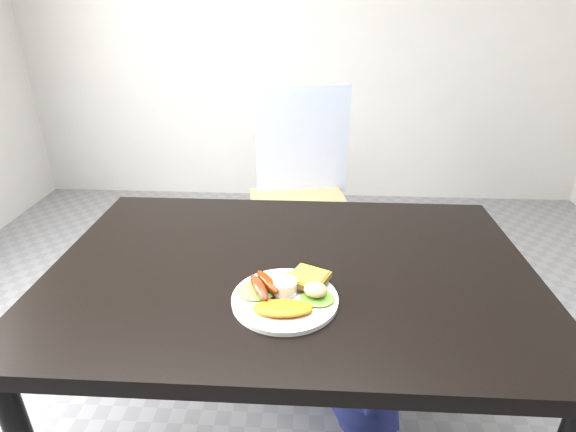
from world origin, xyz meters
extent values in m
cube|color=silver|center=(0.00, 2.25, 1.35)|extent=(4.00, 0.04, 2.70)
cube|color=black|center=(0.00, 0.00, 0.73)|extent=(1.20, 0.80, 0.04)
cube|color=tan|center=(0.00, 0.98, 0.45)|extent=(0.53, 0.53, 0.05)
imported|color=navy|center=(0.05, 0.66, 0.68)|extent=(0.56, 0.46, 1.35)
cylinder|color=white|center=(-0.01, -0.15, 0.76)|extent=(0.24, 0.24, 0.01)
ellipsoid|color=olive|center=(-0.07, -0.14, 0.77)|extent=(0.10, 0.10, 0.01)
ellipsoid|color=#2C8617|center=(0.06, -0.16, 0.77)|extent=(0.08, 0.07, 0.01)
ellipsoid|color=orange|center=(-0.01, -0.21, 0.77)|extent=(0.13, 0.07, 0.02)
ellipsoid|color=maroon|center=(-0.06, -0.15, 0.78)|extent=(0.07, 0.10, 0.03)
ellipsoid|color=#642409|center=(-0.05, -0.13, 0.78)|extent=(0.07, 0.10, 0.02)
cylinder|color=white|center=(-0.01, -0.14, 0.78)|extent=(0.06, 0.06, 0.03)
cube|color=brown|center=(0.03, -0.09, 0.77)|extent=(0.09, 0.09, 0.01)
cube|color=olive|center=(0.04, -0.11, 0.78)|extent=(0.11, 0.11, 0.01)
ellipsoid|color=beige|center=(0.06, -0.16, 0.79)|extent=(0.06, 0.06, 0.03)
cube|color=#ADAFB7|center=(-0.04, -0.16, 0.76)|extent=(0.14, 0.05, 0.00)
camera|label=1|loc=(0.05, -0.96, 1.35)|focal=28.00mm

